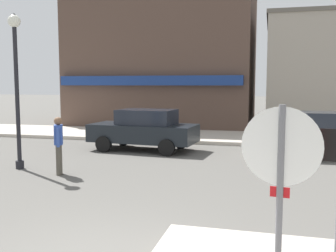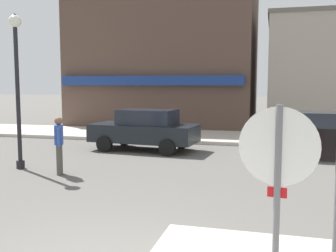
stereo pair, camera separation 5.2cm
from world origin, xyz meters
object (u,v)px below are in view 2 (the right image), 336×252
object	(u,v)px
pedestrian_crossing_near	(59,144)
parked_car_nearest	(145,129)
parked_car_second	(317,134)
lamp_post	(17,69)
stop_sign	(277,180)

from	to	relation	value
pedestrian_crossing_near	parked_car_nearest	bearing A→B (deg)	76.72
parked_car_second	pedestrian_crossing_near	world-z (taller)	pedestrian_crossing_near
parked_car_second	pedestrian_crossing_near	xyz separation A→B (m)	(-7.20, -4.58, 0.06)
lamp_post	parked_car_second	world-z (taller)	lamp_post
lamp_post	pedestrian_crossing_near	size ratio (longest dim) A/B	2.82
stop_sign	parked_car_second	size ratio (longest dim) A/B	0.57
stop_sign	lamp_post	distance (m)	9.49
lamp_post	pedestrian_crossing_near	bearing A→B (deg)	-14.35
parked_car_second	parked_car_nearest	bearing A→B (deg)	-178.62
stop_sign	pedestrian_crossing_near	world-z (taller)	stop_sign
stop_sign	parked_car_nearest	distance (m)	11.02
stop_sign	parked_car_nearest	xyz separation A→B (m)	(-4.71, 9.93, -0.71)
stop_sign	lamp_post	bearing A→B (deg)	141.07
stop_sign	parked_car_second	distance (m)	10.21
parked_car_nearest	pedestrian_crossing_near	size ratio (longest dim) A/B	2.56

